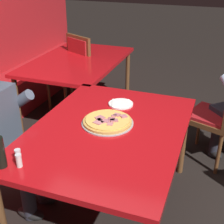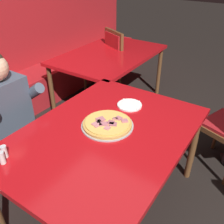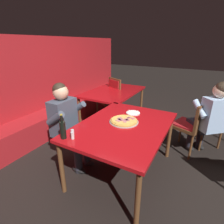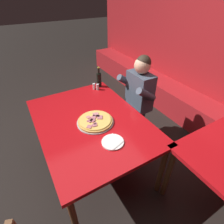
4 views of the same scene
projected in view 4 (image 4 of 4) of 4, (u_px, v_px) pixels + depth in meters
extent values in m
plane|color=black|center=(94.00, 164.00, 2.36)|extent=(24.00, 24.00, 0.00)
cube|color=#A3191E|center=(218.00, 66.00, 2.69)|extent=(6.80, 0.16, 1.90)
cube|color=#A3191E|center=(192.00, 110.00, 2.98)|extent=(6.46, 0.48, 0.46)
cylinder|color=brown|center=(40.00, 126.00, 2.44)|extent=(0.06, 0.06, 0.73)
cylinder|color=brown|center=(74.00, 220.00, 1.47)|extent=(0.06, 0.06, 0.73)
cylinder|color=brown|center=(102.00, 107.00, 2.83)|extent=(0.06, 0.06, 0.73)
cylinder|color=brown|center=(162.00, 170.00, 1.86)|extent=(0.06, 0.06, 0.73)
cube|color=#B20F14|center=(90.00, 121.00, 1.92)|extent=(1.51, 1.10, 0.04)
cylinder|color=#9E9EA3|center=(95.00, 122.00, 1.87)|extent=(0.39, 0.39, 0.01)
cylinder|color=#C69347|center=(95.00, 121.00, 1.86)|extent=(0.37, 0.37, 0.02)
cylinder|color=#E0B251|center=(95.00, 120.00, 1.86)|extent=(0.33, 0.33, 0.01)
cube|color=#C6757A|center=(88.00, 117.00, 1.88)|extent=(0.04, 0.04, 0.01)
cube|color=#B76670|center=(89.00, 127.00, 1.75)|extent=(0.07, 0.07, 0.01)
cube|color=#C6757A|center=(96.00, 114.00, 1.92)|extent=(0.07, 0.08, 0.01)
cube|color=#A85B66|center=(90.00, 121.00, 1.83)|extent=(0.07, 0.07, 0.01)
cube|color=#A85B66|center=(93.00, 120.00, 1.84)|extent=(0.06, 0.06, 0.01)
cube|color=#C6757A|center=(98.00, 116.00, 1.90)|extent=(0.05, 0.05, 0.01)
cube|color=#B76670|center=(95.00, 125.00, 1.77)|extent=(0.05, 0.05, 0.01)
cube|color=#B76670|center=(100.00, 117.00, 1.88)|extent=(0.08, 0.08, 0.01)
cube|color=#B76670|center=(94.00, 117.00, 1.88)|extent=(0.08, 0.08, 0.01)
cube|color=#B76670|center=(95.00, 124.00, 1.79)|extent=(0.04, 0.04, 0.01)
cylinder|color=white|center=(113.00, 142.00, 1.63)|extent=(0.21, 0.21, 0.01)
cube|color=white|center=(113.00, 141.00, 1.62)|extent=(0.19, 0.19, 0.01)
cylinder|color=black|center=(99.00, 80.00, 2.49)|extent=(0.07, 0.07, 0.20)
cylinder|color=black|center=(99.00, 71.00, 2.40)|extent=(0.03, 0.03, 0.08)
cylinder|color=#B29933|center=(98.00, 68.00, 2.38)|extent=(0.03, 0.03, 0.01)
cylinder|color=silver|center=(94.00, 87.00, 2.46)|extent=(0.04, 0.04, 0.07)
cylinder|color=silver|center=(94.00, 88.00, 2.47)|extent=(0.03, 0.03, 0.04)
cylinder|color=silver|center=(94.00, 84.00, 2.43)|extent=(0.04, 0.04, 0.01)
cylinder|color=silver|center=(98.00, 87.00, 2.44)|extent=(0.04, 0.04, 0.07)
cylinder|color=#516B33|center=(98.00, 88.00, 2.45)|extent=(0.03, 0.03, 0.04)
cylinder|color=silver|center=(97.00, 85.00, 2.42)|extent=(0.04, 0.04, 0.01)
ellipsoid|color=black|center=(117.00, 133.00, 2.79)|extent=(0.11, 0.24, 0.09)
ellipsoid|color=black|center=(123.00, 141.00, 2.65)|extent=(0.11, 0.24, 0.09)
cylinder|color=#282833|center=(117.00, 125.00, 2.68)|extent=(0.11, 0.11, 0.43)
cylinder|color=#282833|center=(124.00, 132.00, 2.54)|extent=(0.11, 0.11, 0.43)
cube|color=#282833|center=(127.00, 111.00, 2.48)|extent=(0.34, 0.40, 0.12)
cube|color=#424C5B|center=(140.00, 91.00, 2.41)|extent=(0.38, 0.22, 0.52)
cylinder|color=#424C5B|center=(126.00, 81.00, 2.48)|extent=(0.09, 0.30, 0.25)
cylinder|color=#424C5B|center=(146.00, 94.00, 2.17)|extent=(0.09, 0.30, 0.25)
sphere|color=#D6A884|center=(142.00, 66.00, 2.19)|extent=(0.21, 0.21, 0.21)
sphere|color=#2D2319|center=(144.00, 63.00, 2.18)|extent=(0.19, 0.19, 0.19)
cylinder|color=brown|center=(168.00, 174.00, 1.82)|extent=(0.06, 0.06, 0.73)
cylinder|color=brown|center=(219.00, 143.00, 2.18)|extent=(0.06, 0.06, 0.73)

